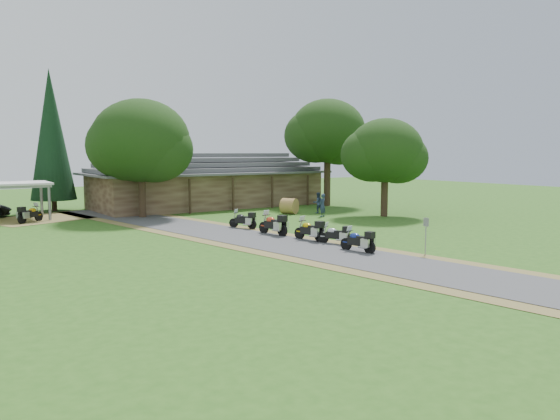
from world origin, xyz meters
TOP-DOWN VIEW (x-y plane):
  - ground at (0.00, 0.00)m, footprint 120.00×120.00m
  - driveway at (-0.50, 4.00)m, footprint 51.95×51.95m
  - lodge at (6.00, 24.00)m, footprint 21.40×9.40m
  - carport at (-10.99, 23.30)m, footprint 6.53×4.53m
  - motorcycle_row_a at (1.37, -0.75)m, footprint 0.93×1.89m
  - motorcycle_row_b at (1.94, 1.64)m, footprint 1.26×1.74m
  - motorcycle_row_c at (1.55, 3.36)m, footprint 0.95×2.01m
  - motorcycle_row_d at (1.07, 6.28)m, footprint 0.98×2.15m
  - motorcycle_row_e at (1.03, 9.71)m, footprint 1.33×1.85m
  - motorcycle_carport_a at (-9.65, 20.89)m, footprint 1.95×1.63m
  - person_a at (9.42, 11.79)m, footprint 0.70×0.60m
  - person_b at (10.61, 13.83)m, footprint 0.64×0.53m
  - hay_bale at (8.44, 14.76)m, footprint 1.64×1.60m
  - sign_post at (3.53, -3.18)m, footprint 0.33×0.05m
  - oak_lodge_left at (-2.09, 19.19)m, footprint 7.31×7.31m
  - oak_lodge_right at (15.28, 18.25)m, footprint 6.85×6.85m
  - oak_driveway at (13.49, 9.25)m, footprint 5.77×5.77m
  - cedar_near at (-6.49, 27.84)m, footprint 3.65×3.65m

SIDE VIEW (x-z plane):
  - ground at x=0.00m, z-range 0.00..0.00m
  - driveway at x=-0.50m, z-range 0.00..0.00m
  - motorcycle_row_b at x=1.94m, z-range 0.00..1.15m
  - motorcycle_row_e at x=1.03m, z-range 0.00..1.22m
  - motorcycle_row_a at x=1.37m, z-range 0.00..1.24m
  - hay_bale at x=8.44m, z-range 0.00..1.26m
  - motorcycle_row_c at x=1.55m, z-range 0.00..1.32m
  - motorcycle_carport_a at x=-9.65m, z-range 0.00..1.33m
  - motorcycle_row_d at x=1.07m, z-range 0.00..1.42m
  - sign_post at x=3.53m, z-range 0.00..1.82m
  - person_b at x=10.61m, z-range 0.00..1.98m
  - person_a at x=9.42m, z-range 0.00..2.07m
  - carport at x=-10.99m, z-range 0.00..2.74m
  - lodge at x=6.00m, z-range 0.00..4.90m
  - oak_driveway at x=13.49m, z-range 0.00..8.16m
  - oak_lodge_left at x=-2.09m, z-range 0.00..9.34m
  - oak_lodge_right at x=15.28m, z-range 0.00..11.06m
  - cedar_near at x=-6.49m, z-range 0.00..11.79m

